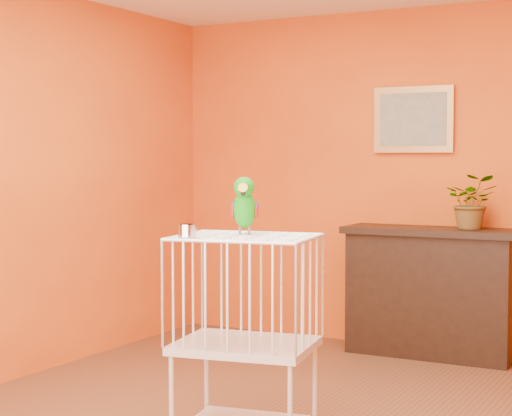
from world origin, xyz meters
The scene contains 7 objects.
room_shell centered at (0.00, 0.00, 1.58)m, with size 4.50×4.50×4.50m.
console_cabinet centered at (0.21, 2.03, 0.48)m, with size 1.28×0.46×0.95m.
potted_plant centered at (0.50, 2.05, 1.10)m, with size 0.36×0.40×0.31m, color #26722D.
framed_picture centered at (0.00, 2.22, 1.75)m, with size 0.62×0.04×0.50m.
birdcage centered at (-0.06, -0.29, 0.55)m, with size 0.77×0.64×1.06m.
feed_cup centered at (-0.27, -0.51, 1.10)m, with size 0.09×0.09×0.06m, color silver.
parrot centered at (-0.10, -0.23, 1.21)m, with size 0.18×0.27×0.30m.
Camera 1 is at (2.04, -4.07, 1.45)m, focal length 60.00 mm.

